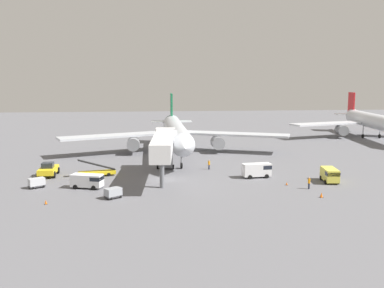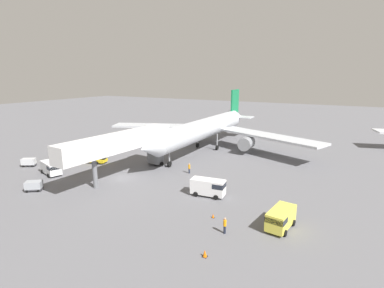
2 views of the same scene
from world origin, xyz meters
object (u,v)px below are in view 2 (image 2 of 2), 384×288
object	(u,v)px
service_van_far_left	(280,218)
baggage_cart_rear_right	(34,186)
pushback_tug	(66,151)
belt_loader_truck	(91,159)
safety_cone_charlie	(205,253)
airplane_at_gate	(206,128)
service_van_rear_left	(209,187)
ground_crew_worker_midground	(189,168)
jet_bridge	(125,143)
safety_cone_alpha	(213,216)
baggage_cart_near_right	(29,162)
ground_crew_worker_foreground	(225,225)
service_van_far_center	(51,168)

from	to	relation	value
service_van_far_left	baggage_cart_rear_right	xyz separation A→B (m)	(-33.59, -5.98, -0.46)
pushback_tug	belt_loader_truck	xyz separation A→B (m)	(8.21, -0.97, -0.35)
pushback_tug	safety_cone_charlie	size ratio (longest dim) A/B	7.89
airplane_at_gate	belt_loader_truck	size ratio (longest dim) A/B	7.97
safety_cone_charlie	airplane_at_gate	bearing A→B (deg)	115.79
service_van_rear_left	belt_loader_truck	bearing A→B (deg)	171.98
pushback_tug	ground_crew_worker_midground	world-z (taller)	pushback_tug
jet_bridge	safety_cone_alpha	bearing A→B (deg)	-19.20
jet_bridge	safety_cone_charlie	xyz separation A→B (m)	(21.31, -13.88, -5.28)
airplane_at_gate	safety_cone_alpha	distance (m)	33.48
baggage_cart_near_right	ground_crew_worker_foreground	bearing A→B (deg)	-6.75
pushback_tug	service_van_far_center	xyz separation A→B (m)	(7.80, -9.18, 0.11)
airplane_at_gate	safety_cone_charlie	bearing A→B (deg)	-64.21
airplane_at_gate	jet_bridge	distance (m)	23.21
belt_loader_truck	airplane_at_gate	bearing A→B (deg)	53.78
service_van_far_left	jet_bridge	bearing A→B (deg)	168.47
ground_crew_worker_foreground	safety_cone_charlie	xyz separation A→B (m)	(-0.00, -4.71, -0.61)
jet_bridge	safety_cone_alpha	size ratio (longest dim) A/B	42.25
baggage_cart_rear_right	safety_cone_charlie	world-z (taller)	baggage_cart_rear_right
baggage_cart_rear_right	service_van_far_left	bearing A→B (deg)	10.10
service_van_far_center	ground_crew_worker_midground	size ratio (longest dim) A/B	2.83
service_van_rear_left	ground_crew_worker_foreground	world-z (taller)	service_van_rear_left
jet_bridge	ground_crew_worker_midground	size ratio (longest dim) A/B	12.22
pushback_tug	safety_cone_alpha	world-z (taller)	pushback_tug
pushback_tug	service_van_rear_left	distance (m)	35.25
belt_loader_truck	ground_crew_worker_foreground	size ratio (longest dim) A/B	3.54
safety_cone_alpha	safety_cone_charlie	xyz separation A→B (m)	(2.54, -7.34, 0.09)
pushback_tug	service_van_rear_left	xyz separation A→B (m)	(34.93, -4.73, 0.24)
pushback_tug	jet_bridge	bearing A→B (deg)	-11.15
pushback_tug	ground_crew_worker_midground	distance (m)	27.92
baggage_cart_near_right	ground_crew_worker_midground	size ratio (longest dim) A/B	1.44
pushback_tug	service_van_far_left	size ratio (longest dim) A/B	1.20
jet_bridge	safety_cone_charlie	world-z (taller)	jet_bridge
airplane_at_gate	ground_crew_worker_foreground	xyz separation A→B (m)	(17.78, -32.09, -3.84)
service_van_far_left	belt_loader_truck	bearing A→B (deg)	167.63
safety_cone_charlie	safety_cone_alpha	bearing A→B (deg)	109.09
ground_crew_worker_midground	safety_cone_alpha	xyz separation A→B (m)	(10.34, -12.80, -0.69)
service_van_far_center	baggage_cart_near_right	size ratio (longest dim) A/B	1.96
airplane_at_gate	safety_cone_charlie	world-z (taller)	airplane_at_gate
jet_bridge	service_van_far_center	size ratio (longest dim) A/B	4.31
jet_bridge	service_van_rear_left	distance (m)	16.16
service_van_far_center	service_van_rear_left	distance (m)	27.49
service_van_far_center	service_van_far_left	distance (m)	37.77
ground_crew_worker_foreground	jet_bridge	bearing A→B (deg)	156.74
safety_cone_alpha	ground_crew_worker_foreground	bearing A→B (deg)	-45.92
service_van_far_center	baggage_cart_near_right	world-z (taller)	service_van_far_center
service_van_far_center	ground_crew_worker_midground	world-z (taller)	service_van_far_center
airplane_at_gate	ground_crew_worker_foreground	size ratio (longest dim) A/B	28.20
pushback_tug	safety_cone_alpha	distance (m)	39.54
baggage_cart_rear_right	ground_crew_worker_midground	bearing A→B (deg)	48.02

